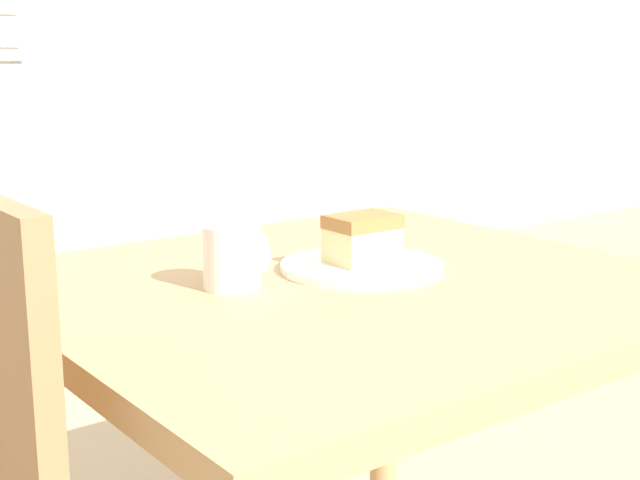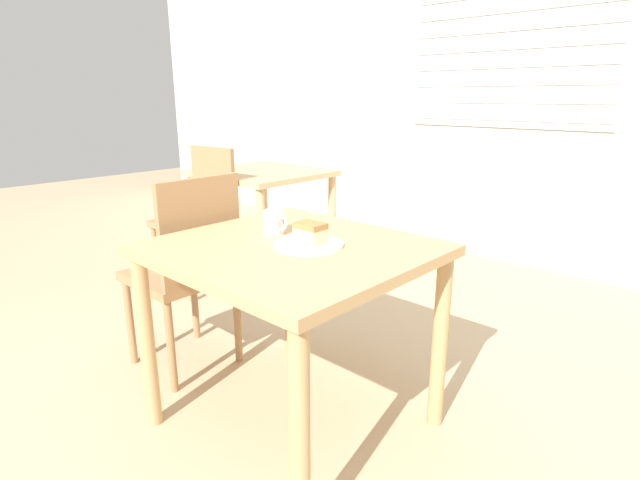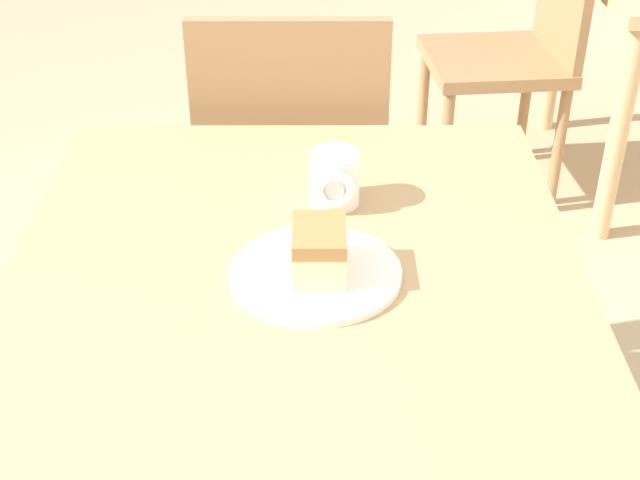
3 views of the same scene
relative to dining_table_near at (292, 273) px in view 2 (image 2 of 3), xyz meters
The scene contains 8 objects.
wall_back 2.73m from the dining_table_near, 87.87° to the left, with size 10.00×0.09×2.80m.
dining_table_near is the anchor object (origin of this frame).
dining_table_far 2.10m from the dining_table_near, 142.09° to the left, with size 0.90×0.83×0.73m.
chair_near_window 0.68m from the dining_table_near, behind, with size 0.43×0.43×0.94m.
chair_far_corner 1.72m from the dining_table_near, 156.96° to the left, with size 0.47×0.47×0.94m.
plate 0.13m from the dining_table_near, 29.92° to the left, with size 0.25×0.25×0.01m.
cake_slice 0.17m from the dining_table_near, 31.33° to the left, with size 0.11×0.08×0.07m.
coffee_mug 0.23m from the dining_table_near, 158.94° to the left, with size 0.09×0.08×0.09m.
Camera 2 is at (1.15, -0.80, 1.28)m, focal length 28.00 mm.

